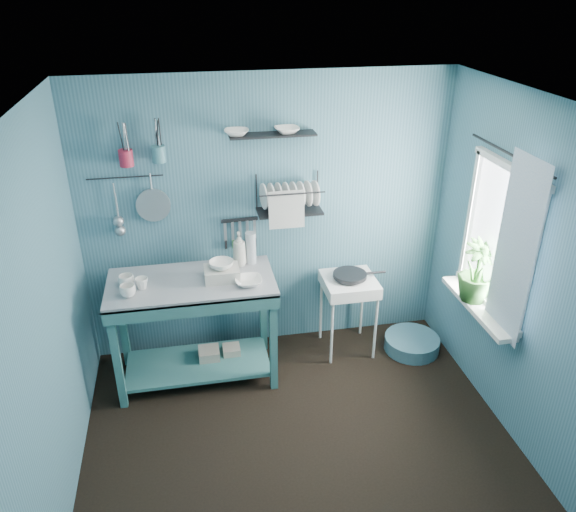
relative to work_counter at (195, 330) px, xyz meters
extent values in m
plane|color=black|center=(0.71, -1.05, -0.48)|extent=(3.20, 3.20, 0.00)
plane|color=silver|center=(0.71, -1.05, 2.02)|extent=(3.20, 3.20, 0.00)
plane|color=#3A6777|center=(0.71, 0.45, 0.77)|extent=(3.20, 0.00, 3.20)
plane|color=#3A6777|center=(0.71, -2.55, 0.77)|extent=(3.20, 0.00, 3.20)
plane|color=#3A6777|center=(-0.89, -1.05, 0.77)|extent=(0.00, 3.00, 3.00)
plane|color=#3A6777|center=(2.31, -1.05, 0.77)|extent=(0.00, 3.00, 3.00)
cube|color=#346D6C|center=(0.00, 0.00, 0.00)|extent=(1.39, 0.76, 0.95)
imported|color=white|center=(-0.48, -0.16, 0.52)|extent=(0.12, 0.12, 0.10)
imported|color=white|center=(-0.38, -0.06, 0.52)|extent=(0.14, 0.14, 0.09)
imported|color=white|center=(-0.50, 0.00, 0.52)|extent=(0.17, 0.17, 0.10)
cube|color=#BBB7AB|center=(0.25, -0.02, 0.53)|extent=(0.28, 0.22, 0.10)
imported|color=white|center=(0.25, -0.02, 0.61)|extent=(0.20, 0.19, 0.06)
imported|color=#BBB7AB|center=(0.42, 0.20, 0.63)|extent=(0.11, 0.12, 0.30)
cylinder|color=#A4AFB7|center=(0.52, 0.22, 0.62)|extent=(0.09, 0.09, 0.28)
imported|color=white|center=(0.45, -0.15, 0.50)|extent=(0.22, 0.22, 0.05)
cube|color=white|center=(1.39, 0.15, -0.10)|extent=(0.54, 0.54, 0.74)
cylinder|color=black|center=(1.39, 0.15, 0.30)|extent=(0.30, 0.30, 0.03)
cube|color=black|center=(0.45, 0.42, 0.80)|extent=(0.32, 0.03, 0.03)
cube|color=black|center=(0.87, 0.32, 1.03)|extent=(0.56, 0.26, 0.32)
cube|color=black|center=(0.74, 0.35, 1.54)|extent=(0.70, 0.18, 0.01)
imported|color=white|center=(0.45, 0.35, 1.59)|extent=(0.22, 0.22, 0.05)
imported|color=white|center=(0.86, 0.35, 1.62)|extent=(0.22, 0.22, 0.05)
cylinder|color=#A31E35|center=(-0.42, 0.37, 1.41)|extent=(0.11, 0.11, 0.13)
cylinder|color=#3C747E|center=(-0.17, 0.37, 1.43)|extent=(0.11, 0.11, 0.13)
cylinder|color=#A7ABB0|center=(-0.25, 0.40, 0.99)|extent=(0.28, 0.03, 0.28)
cylinder|color=#A7ABB0|center=(-0.55, 0.41, 1.05)|extent=(0.01, 0.01, 0.30)
cylinder|color=#A7ABB0|center=(-0.54, 0.41, 0.96)|extent=(0.01, 0.01, 0.30)
cylinder|color=black|center=(-0.45, 0.42, 1.24)|extent=(0.60, 0.01, 0.01)
plane|color=white|center=(2.30, -0.60, 0.92)|extent=(0.00, 1.10, 1.10)
cube|color=white|center=(2.21, -0.60, 0.33)|extent=(0.16, 0.95, 0.04)
plane|color=silver|center=(2.23, -0.90, 0.97)|extent=(0.00, 1.35, 1.35)
cylinder|color=black|center=(2.25, -0.60, 1.57)|extent=(0.02, 1.05, 0.02)
imported|color=#2A5A24|center=(2.21, -0.51, 0.61)|extent=(0.36, 0.36, 0.51)
cube|color=gray|center=(0.10, 0.05, -0.37)|extent=(0.18, 0.18, 0.22)
cube|color=gray|center=(0.30, 0.08, -0.38)|extent=(0.15, 0.15, 0.20)
cylinder|color=#427183|center=(1.98, 0.00, -0.41)|extent=(0.51, 0.51, 0.13)
camera|label=1|loc=(0.03, -4.03, 2.69)|focal=35.00mm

